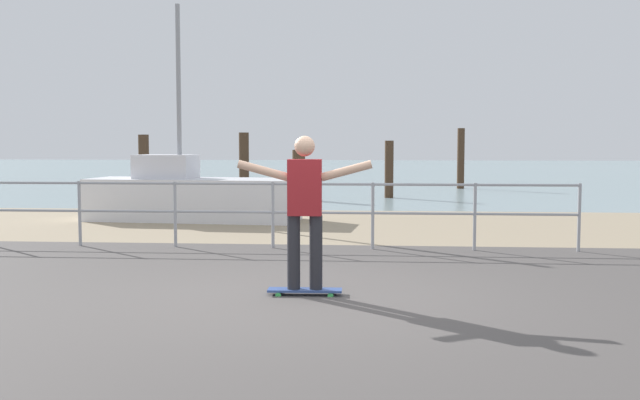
% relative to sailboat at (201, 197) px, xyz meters
% --- Properties ---
extents(ground_plane, '(24.00, 10.00, 0.04)m').
position_rel_sailboat_xyz_m(ground_plane, '(2.98, -8.54, -0.52)').
color(ground_plane, '#514C49').
rests_on(ground_plane, ground).
extents(beach_strip, '(24.00, 6.00, 0.04)m').
position_rel_sailboat_xyz_m(beach_strip, '(2.98, -0.54, -0.52)').
color(beach_strip, tan).
rests_on(beach_strip, ground).
extents(sea_surface, '(72.00, 50.00, 0.04)m').
position_rel_sailboat_xyz_m(sea_surface, '(2.98, 27.46, -0.52)').
color(sea_surface, '#849EA3').
rests_on(sea_surface, ground).
extents(railing_fence, '(12.44, 0.05, 1.05)m').
position_rel_sailboat_xyz_m(railing_fence, '(0.56, -3.94, 0.18)').
color(railing_fence, '#9EA0A5').
rests_on(railing_fence, ground).
extents(sailboat, '(5.02, 1.76, 4.52)m').
position_rel_sailboat_xyz_m(sailboat, '(0.00, 0.00, 0.00)').
color(sailboat, silver).
rests_on(sailboat, ground).
extents(skateboard, '(0.81, 0.23, 0.08)m').
position_rel_sailboat_xyz_m(skateboard, '(2.97, -7.44, -0.45)').
color(skateboard, '#334C8C').
rests_on(skateboard, ground).
extents(skateboarder, '(1.45, 0.22, 1.65)m').
position_rel_sailboat_xyz_m(skateboarder, '(2.97, -7.44, 0.50)').
color(skateboarder, '#26262B').
rests_on(skateboarder, skateboard).
extents(groyne_post_0, '(0.33, 0.33, 1.90)m').
position_rel_sailboat_xyz_m(groyne_post_0, '(-3.72, 7.67, 0.43)').
color(groyne_post_0, '#422D1E').
rests_on(groyne_post_0, ground).
extents(groyne_post_1, '(0.36, 0.36, 2.01)m').
position_rel_sailboat_xyz_m(groyne_post_1, '(-1.14, 11.07, 0.49)').
color(groyne_post_1, '#422D1E').
rests_on(groyne_post_1, ground).
extents(groyne_post_2, '(0.37, 0.37, 1.45)m').
position_rel_sailboat_xyz_m(groyne_post_2, '(1.43, 5.73, 0.21)').
color(groyne_post_2, '#422D1E').
rests_on(groyne_post_2, ground).
extents(groyne_post_3, '(0.26, 0.26, 1.71)m').
position_rel_sailboat_xyz_m(groyne_post_3, '(4.01, 6.71, 0.34)').
color(groyne_post_3, '#422D1E').
rests_on(groyne_post_3, ground).
extents(groyne_post_4, '(0.26, 0.26, 2.16)m').
position_rel_sailboat_xyz_m(groyne_post_4, '(6.59, 11.33, 0.56)').
color(groyne_post_4, '#422D1E').
rests_on(groyne_post_4, ground).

